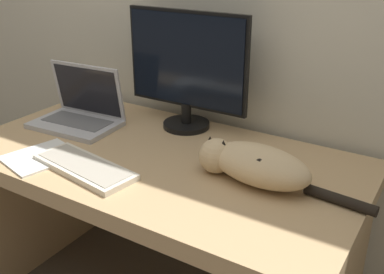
% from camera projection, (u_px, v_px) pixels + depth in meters
% --- Properties ---
extents(desk, '(1.42, 0.76, 0.71)m').
position_uv_depth(desk, '(159.00, 192.00, 1.65)').
color(desk, tan).
rests_on(desk, ground_plane).
extents(monitor, '(0.52, 0.19, 0.46)m').
position_uv_depth(monitor, '(186.00, 69.00, 1.73)').
color(monitor, black).
rests_on(monitor, desk).
extents(laptop, '(0.36, 0.25, 0.24)m').
position_uv_depth(laptop, '(79.00, 113.00, 1.83)').
color(laptop, '#B7B7BC').
rests_on(laptop, desk).
extents(external_keyboard, '(0.40, 0.20, 0.02)m').
position_uv_depth(external_keyboard, '(84.00, 167.00, 1.48)').
color(external_keyboard, beige).
rests_on(external_keyboard, desk).
extents(cat, '(0.56, 0.20, 0.12)m').
position_uv_depth(cat, '(254.00, 164.00, 1.39)').
color(cat, '#D1B284').
rests_on(cat, desk).
extents(paper_notepad, '(0.25, 0.27, 0.01)m').
position_uv_depth(paper_notepad, '(41.00, 157.00, 1.56)').
color(paper_notepad, white).
rests_on(paper_notepad, desk).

